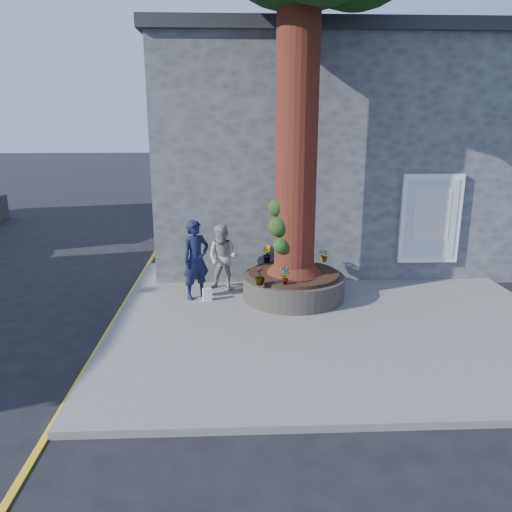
{
  "coord_description": "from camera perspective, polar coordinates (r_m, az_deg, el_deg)",
  "views": [
    {
      "loc": [
        -0.53,
        -8.76,
        4.02
      ],
      "look_at": [
        -0.08,
        1.49,
        1.25
      ],
      "focal_mm": 35.0,
      "sensor_mm": 36.0,
      "label": 1
    }
  ],
  "objects": [
    {
      "name": "yellow_line",
      "position": [
        10.85,
        -15.88,
        -7.23
      ],
      "size": [
        0.1,
        30.0,
        0.01
      ],
      "primitive_type": "cube",
      "color": "yellow",
      "rests_on": "ground"
    },
    {
      "name": "woman",
      "position": [
        11.78,
        -3.8,
        -0.22
      ],
      "size": [
        0.93,
        0.83,
        1.58
      ],
      "primitive_type": "imported",
      "rotation": [
        0.0,
        0.0,
        -0.35
      ],
      "color": "#9D9C97",
      "rests_on": "pavement"
    },
    {
      "name": "stone_shop",
      "position": [
        16.27,
        8.4,
        11.92
      ],
      "size": [
        10.3,
        8.3,
        6.3
      ],
      "color": "#494C4E",
      "rests_on": "ground"
    },
    {
      "name": "pavement",
      "position": [
        10.73,
        8.64,
        -6.73
      ],
      "size": [
        9.0,
        8.0,
        0.12
      ],
      "primitive_type": "cube",
      "color": "slate",
      "rests_on": "ground"
    },
    {
      "name": "plant_b",
      "position": [
        12.04,
        1.21,
        0.23
      ],
      "size": [
        0.28,
        0.28,
        0.42
      ],
      "primitive_type": "imported",
      "rotation": [
        0.0,
        0.0,
        1.87
      ],
      "color": "gray",
      "rests_on": "planter"
    },
    {
      "name": "plant_d",
      "position": [
        12.22,
        7.84,
        0.1
      ],
      "size": [
        0.38,
        0.39,
        0.33
      ],
      "primitive_type": "imported",
      "rotation": [
        0.0,
        0.0,
        5.27
      ],
      "color": "gray",
      "rests_on": "planter"
    },
    {
      "name": "man",
      "position": [
        11.28,
        -6.88,
        -0.42
      ],
      "size": [
        0.79,
        0.72,
        1.8
      ],
      "primitive_type": "imported",
      "rotation": [
        0.0,
        0.0,
        0.58
      ],
      "color": "#131835",
      "rests_on": "pavement"
    },
    {
      "name": "plant_a",
      "position": [
        10.44,
        3.32,
        -2.16
      ],
      "size": [
        0.26,
        0.22,
        0.41
      ],
      "primitive_type": "imported",
      "rotation": [
        0.0,
        0.0,
        0.42
      ],
      "color": "gray",
      "rests_on": "planter"
    },
    {
      "name": "plant_c",
      "position": [
        10.4,
        0.44,
        -2.32
      ],
      "size": [
        0.29,
        0.29,
        0.37
      ],
      "primitive_type": "imported",
      "rotation": [
        0.0,
        0.0,
        3.76
      ],
      "color": "gray",
      "rests_on": "planter"
    },
    {
      "name": "ground",
      "position": [
        9.66,
        0.88,
        -9.5
      ],
      "size": [
        120.0,
        120.0,
        0.0
      ],
      "primitive_type": "plane",
      "color": "black",
      "rests_on": "ground"
    },
    {
      "name": "shopping_bag",
      "position": [
        11.3,
        -5.59,
        -4.4
      ],
      "size": [
        0.22,
        0.17,
        0.28
      ],
      "primitive_type": "cube",
      "rotation": [
        0.0,
        0.0,
        0.26
      ],
      "color": "white",
      "rests_on": "pavement"
    },
    {
      "name": "planter",
      "position": [
        11.43,
        4.3,
        -3.34
      ],
      "size": [
        2.3,
        2.3,
        0.6
      ],
      "color": "black",
      "rests_on": "pavement"
    }
  ]
}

